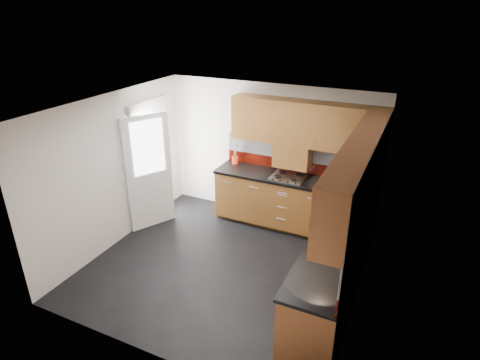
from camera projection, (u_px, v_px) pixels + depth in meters
The scene contains 14 objects.
room at pixel (223, 174), 5.37m from camera, with size 4.00×3.80×2.64m.
base_cabinets at pixel (310, 234), 5.98m from camera, with size 2.70×3.20×0.95m.
countertop at pixel (311, 205), 5.78m from camera, with size 2.72×3.22×0.04m.
backsplash at pixel (332, 184), 5.76m from camera, with size 2.70×3.20×0.54m.
upper_cabinets at pixel (330, 145), 5.40m from camera, with size 2.50×3.20×0.72m.
extractor_hood at pixel (293, 155), 6.63m from camera, with size 0.60×0.33×0.40m, color brown.
glass_cabinet at pixel (370, 142), 5.44m from camera, with size 0.32×0.80×0.66m.
back_door at pixel (151, 166), 6.87m from camera, with size 0.42×1.19×2.04m.
gas_hob at pixel (288, 177), 6.63m from camera, with size 0.56×0.49×0.04m.
utensil_pot at pixel (235, 159), 7.18m from camera, with size 0.11×0.11×0.38m.
toaster at pixel (345, 180), 6.31m from camera, with size 0.33×0.28×0.21m.
food_processor at pixel (355, 191), 5.81m from camera, with size 0.20×0.20×0.33m.
paper_towel at pixel (348, 238), 4.74m from camera, with size 0.11×0.11×0.23m, color white.
orange_cloth at pixel (352, 215), 5.46m from camera, with size 0.13×0.11×0.01m, color orange.
Camera 1 is at (2.30, -4.37, 3.62)m, focal length 30.00 mm.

